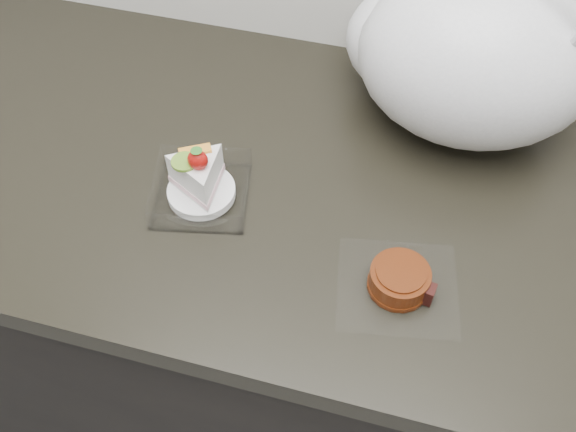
# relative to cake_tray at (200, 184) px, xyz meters

# --- Properties ---
(counter) EXTENTS (2.04, 0.64, 0.90)m
(counter) POSITION_rel_cake_tray_xyz_m (0.15, 0.08, -0.48)
(counter) COLOR black
(counter) RESTS_ON ground
(cake_tray) EXTENTS (0.15, 0.15, 0.10)m
(cake_tray) POSITION_rel_cake_tray_xyz_m (0.00, 0.00, 0.00)
(cake_tray) COLOR white
(cake_tray) RESTS_ON counter
(mooncake_wrap) EXTENTS (0.17, 0.17, 0.04)m
(mooncake_wrap) POSITION_rel_cake_tray_xyz_m (0.29, -0.08, -0.01)
(mooncake_wrap) COLOR white
(mooncake_wrap) RESTS_ON counter
(plastic_bag) EXTENTS (0.42, 0.35, 0.31)m
(plastic_bag) POSITION_rel_cake_tray_xyz_m (0.32, 0.25, 0.09)
(plastic_bag) COLOR white
(plastic_bag) RESTS_ON counter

